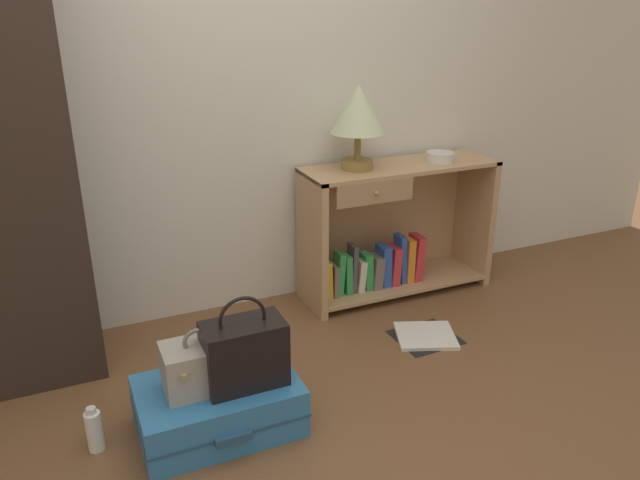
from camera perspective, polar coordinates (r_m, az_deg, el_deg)
The scene contains 10 objects.
ground_plane at distance 2.37m, azimuth 1.13°, elevation -21.30°, with size 9.00×9.00×0.00m, color brown.
back_wall at distance 3.17m, azimuth -10.66°, elevation 15.57°, with size 6.40×0.10×2.60m, color silver.
bookshelf at distance 3.53m, azimuth 6.59°, elevation 0.61°, with size 1.12×0.37×0.77m.
table_lamp at distance 3.24m, azimuth 3.60°, elevation 11.82°, with size 0.29×0.29×0.45m.
bowl at distance 3.51m, azimuth 11.19°, elevation 7.66°, with size 0.15×0.15×0.05m, color silver.
suitcase_large at distance 2.55m, azimuth -9.47°, elevation -15.09°, with size 0.63×0.43×0.21m.
train_case at distance 2.43m, azimuth -11.30°, elevation -11.49°, with size 0.27×0.20×0.26m.
handbag at distance 2.40m, azimuth -7.10°, elevation -10.43°, with size 0.32×0.18×0.38m.
bottle at distance 2.58m, azimuth -20.39°, elevation -16.36°, with size 0.06×0.06×0.19m.
open_book_on_floor at distance 3.20m, azimuth 9.85°, elevation -8.85°, with size 0.37×0.36×0.02m.
Camera 1 is at (-0.74, -1.57, 1.62)m, focal length 34.16 mm.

